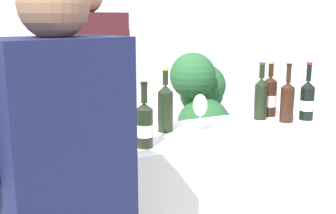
{
  "coord_description": "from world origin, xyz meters",
  "views": [
    {
      "loc": [
        -0.91,
        -1.84,
        1.56
      ],
      "look_at": [
        -0.02,
        0.0,
        1.12
      ],
      "focal_mm": 44.39,
      "sensor_mm": 36.0,
      "label": 1
    }
  ],
  "objects": [
    {
      "name": "ice_bucket",
      "position": [
        -0.47,
        -0.13,
        1.07
      ],
      "size": [
        0.22,
        0.22,
        0.2
      ],
      "color": "silver",
      "rests_on": "counter"
    },
    {
      "name": "wine_bottle_2",
      "position": [
        0.63,
        0.08,
        1.1
      ],
      "size": [
        0.07,
        0.07,
        0.34
      ],
      "color": "black",
      "rests_on": "counter"
    },
    {
      "name": "wine_bottle_1",
      "position": [
        -0.73,
        -0.15,
        1.08
      ],
      "size": [
        0.08,
        0.08,
        0.31
      ],
      "color": "black",
      "rests_on": "counter"
    },
    {
      "name": "wine_bottle_3",
      "position": [
        -0.27,
        0.01,
        1.1
      ],
      "size": [
        0.08,
        0.08,
        0.35
      ],
      "color": "black",
      "rests_on": "counter"
    },
    {
      "name": "wine_bottle_8",
      "position": [
        -0.69,
        0.07,
        1.08
      ],
      "size": [
        0.07,
        0.07,
        0.32
      ],
      "color": "black",
      "rests_on": "counter"
    },
    {
      "name": "wall_back",
      "position": [
        0.0,
        2.6,
        1.4
      ],
      "size": [
        8.0,
        0.1,
        2.8
      ],
      "primitive_type": "cube",
      "color": "silver",
      "rests_on": "ground_plane"
    },
    {
      "name": "person_server",
      "position": [
        -0.26,
        0.61,
        0.87
      ],
      "size": [
        0.59,
        0.35,
        1.79
      ],
      "color": "black",
      "rests_on": "ground_plane"
    },
    {
      "name": "wine_bottle_7",
      "position": [
        0.72,
        -0.04,
        1.09
      ],
      "size": [
        0.08,
        0.08,
        0.34
      ],
      "color": "black",
      "rests_on": "counter"
    },
    {
      "name": "wine_glass",
      "position": [
        0.16,
        -0.02,
        1.11
      ],
      "size": [
        0.08,
        0.08,
        0.2
      ],
      "color": "silver",
      "rests_on": "counter"
    },
    {
      "name": "wine_bottle_6",
      "position": [
        0.01,
        0.08,
        1.1
      ],
      "size": [
        0.08,
        0.08,
        0.34
      ],
      "color": "black",
      "rests_on": "counter"
    },
    {
      "name": "wine_bottle_4",
      "position": [
        -0.2,
        -0.12,
        1.08
      ],
      "size": [
        0.08,
        0.08,
        0.31
      ],
      "color": "black",
      "rests_on": "counter"
    },
    {
      "name": "wine_bottle_0",
      "position": [
        0.87,
        -0.04,
        1.09
      ],
      "size": [
        0.08,
        0.08,
        0.34
      ],
      "color": "black",
      "rests_on": "counter"
    },
    {
      "name": "potted_shrub",
      "position": [
        0.82,
        1.06,
        0.79
      ],
      "size": [
        0.56,
        0.61,
        1.29
      ],
      "color": "brown",
      "rests_on": "ground_plane"
    },
    {
      "name": "wine_bottle_5",
      "position": [
        0.73,
        0.13,
        1.09
      ],
      "size": [
        0.08,
        0.08,
        0.33
      ],
      "color": "black",
      "rests_on": "counter"
    }
  ]
}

